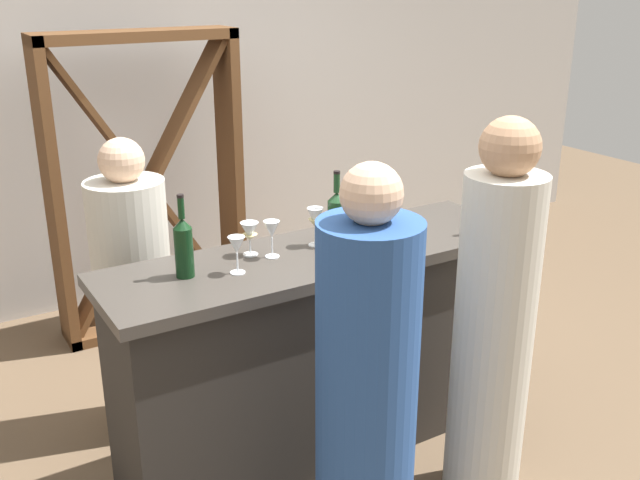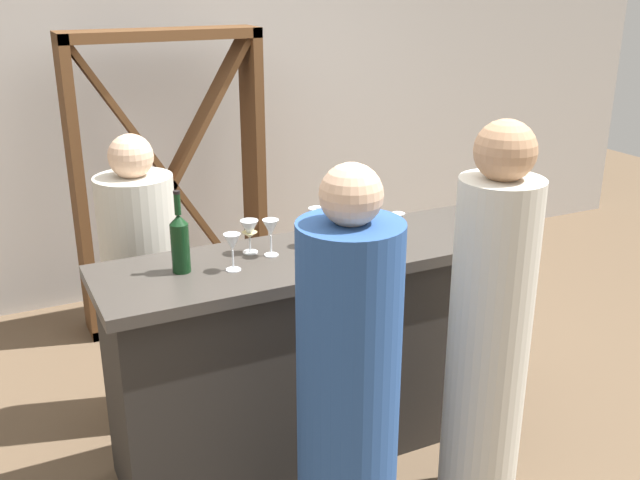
% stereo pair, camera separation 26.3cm
% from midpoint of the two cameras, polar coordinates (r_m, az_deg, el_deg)
% --- Properties ---
extents(ground_plane, '(12.00, 12.00, 0.00)m').
position_cam_midpoint_polar(ground_plane, '(3.60, -2.18, -15.67)').
color(ground_plane, brown).
extents(back_wall, '(8.00, 0.10, 2.80)m').
position_cam_midpoint_polar(back_wall, '(5.01, -15.00, 11.41)').
color(back_wall, '#BCB7B2').
rests_on(back_wall, ground).
extents(bar_counter, '(1.91, 0.56, 0.98)m').
position_cam_midpoint_polar(bar_counter, '(3.33, -2.29, -8.73)').
color(bar_counter, '#2A2723').
rests_on(bar_counter, ground).
extents(wine_rack, '(1.15, 0.28, 1.80)m').
position_cam_midpoint_polar(wine_rack, '(4.54, -14.96, 4.09)').
color(wine_rack, brown).
rests_on(wine_rack, ground).
extents(wine_bottle_leftmost_dark_green, '(0.07, 0.07, 0.33)m').
position_cam_midpoint_polar(wine_bottle_leftmost_dark_green, '(2.89, -13.18, -0.49)').
color(wine_bottle_leftmost_dark_green, black).
rests_on(wine_bottle_leftmost_dark_green, bar_counter).
extents(wine_bottle_second_left_olive_green, '(0.08, 0.08, 0.33)m').
position_cam_midpoint_polar(wine_bottle_second_left_olive_green, '(3.16, -1.09, 1.79)').
color(wine_bottle_second_left_olive_green, '#193D1E').
rests_on(wine_bottle_second_left_olive_green, bar_counter).
extents(wine_bottle_center_near_black, '(0.07, 0.07, 0.27)m').
position_cam_midpoint_polar(wine_bottle_center_near_black, '(3.37, 10.77, 2.18)').
color(wine_bottle_center_near_black, black).
rests_on(wine_bottle_center_near_black, bar_counter).
extents(wine_glass_near_left, '(0.06, 0.06, 0.16)m').
position_cam_midpoint_polar(wine_glass_near_left, '(3.16, 3.58, 1.31)').
color(wine_glass_near_left, white).
rests_on(wine_glass_near_left, bar_counter).
extents(wine_glass_near_center, '(0.07, 0.07, 0.15)m').
position_cam_midpoint_polar(wine_glass_near_center, '(2.89, -9.13, -0.54)').
color(wine_glass_near_center, white).
rests_on(wine_glass_near_center, bar_counter).
extents(wine_glass_near_right, '(0.07, 0.07, 0.16)m').
position_cam_midpoint_polar(wine_glass_near_right, '(3.04, -6.28, 0.69)').
color(wine_glass_near_right, white).
rests_on(wine_glass_near_right, bar_counter).
extents(wine_glass_far_left, '(0.07, 0.07, 0.17)m').
position_cam_midpoint_polar(wine_glass_far_left, '(3.15, -2.77, 1.58)').
color(wine_glass_far_left, white).
rests_on(wine_glass_far_left, bar_counter).
extents(wine_glass_far_center, '(0.08, 0.08, 0.14)m').
position_cam_midpoint_polar(wine_glass_far_center, '(3.08, -7.96, 0.51)').
color(wine_glass_far_center, white).
rests_on(wine_glass_far_center, bar_counter).
extents(person_left_guest, '(0.43, 0.43, 1.55)m').
position_cam_midpoint_polar(person_left_guest, '(2.61, 0.70, -12.08)').
color(person_left_guest, '#284C8C').
rests_on(person_left_guest, ground).
extents(person_center_guest, '(0.36, 0.36, 1.62)m').
position_cam_midpoint_polar(person_center_guest, '(2.97, 10.92, -7.03)').
color(person_center_guest, beige).
rests_on(person_center_guest, ground).
extents(person_right_guest, '(0.44, 0.44, 1.43)m').
position_cam_midpoint_polar(person_right_guest, '(3.58, -16.33, -4.59)').
color(person_right_guest, beige).
rests_on(person_right_guest, ground).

